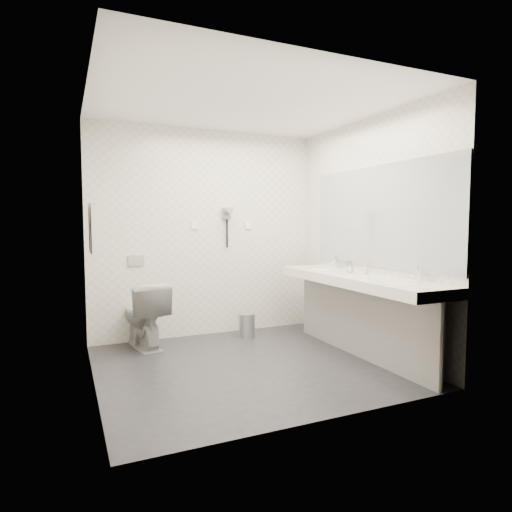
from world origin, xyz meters
name	(u,v)px	position (x,y,z in m)	size (l,w,h in m)	color
floor	(248,365)	(0.00, 0.00, 0.00)	(2.80, 2.80, 0.00)	#27272B
ceiling	(248,102)	(0.00, 0.00, 2.50)	(2.80, 2.80, 0.00)	white
wall_back	(207,234)	(0.00, 1.30, 1.25)	(2.80, 2.80, 0.00)	silver
wall_front	(323,242)	(0.00, -1.30, 1.25)	(2.80, 2.80, 0.00)	silver
wall_left	(91,239)	(-1.40, 0.00, 1.25)	(2.60, 2.60, 0.00)	silver
wall_right	(367,235)	(1.40, 0.00, 1.25)	(2.60, 2.60, 0.00)	silver
vanity_counter	(357,280)	(1.12, -0.20, 0.80)	(0.55, 2.20, 0.10)	white
vanity_panel	(358,320)	(1.15, -0.20, 0.38)	(0.03, 2.15, 0.75)	gray
vanity_post_near	(441,346)	(1.18, -1.24, 0.38)	(0.06, 0.06, 0.75)	silver
vanity_post_far	(308,303)	(1.18, 0.84, 0.38)	(0.06, 0.06, 0.75)	silver
mirror	(379,216)	(1.39, -0.20, 1.45)	(0.02, 2.20, 1.05)	#B2BCC6
basin_near	(403,285)	(1.12, -0.85, 0.83)	(0.40, 0.31, 0.05)	white
basin_far	(322,270)	(1.12, 0.45, 0.83)	(0.40, 0.31, 0.05)	white
faucet_near	(420,273)	(1.32, -0.85, 0.92)	(0.04, 0.04, 0.15)	silver
faucet_far	(336,262)	(1.32, 0.45, 0.92)	(0.04, 0.04, 0.15)	silver
soap_bottle_a	(365,269)	(1.23, -0.19, 0.91)	(0.05, 0.05, 0.12)	silver
soap_bottle_b	(350,269)	(1.18, 0.00, 0.89)	(0.07, 0.07, 0.08)	silver
glass_left	(351,266)	(1.25, 0.07, 0.91)	(0.06, 0.06, 0.12)	silver
glass_right	(349,266)	(1.23, 0.08, 0.91)	(0.07, 0.07, 0.12)	silver
toilet	(144,315)	(-0.82, 1.03, 0.37)	(0.41, 0.72, 0.73)	white
flush_plate	(136,260)	(-0.85, 1.29, 0.95)	(0.18, 0.02, 0.12)	#B2B5BA
pedal_bin	(247,326)	(0.38, 0.94, 0.14)	(0.20, 0.20, 0.28)	#B2B5BA
bin_lid	(247,314)	(0.38, 0.94, 0.29)	(0.20, 0.20, 0.01)	#B2B5BA
towel_rail	(92,205)	(-1.35, 0.55, 1.55)	(0.02, 0.02, 0.62)	silver
towel_near	(95,228)	(-1.34, 0.41, 1.33)	(0.07, 0.24, 0.48)	white
towel_far	(93,228)	(-1.34, 0.69, 1.33)	(0.07, 0.24, 0.48)	white
dryer_cradle	(227,213)	(0.25, 1.27, 1.50)	(0.10, 0.04, 0.14)	gray
dryer_barrel	(228,211)	(0.25, 1.20, 1.53)	(0.08, 0.08, 0.14)	gray
dryer_cord	(227,233)	(0.25, 1.26, 1.25)	(0.02, 0.02, 0.35)	black
switch_plate_a	(195,225)	(-0.15, 1.29, 1.35)	(0.09, 0.02, 0.09)	white
switch_plate_b	(248,225)	(0.55, 1.29, 1.35)	(0.09, 0.02, 0.09)	white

